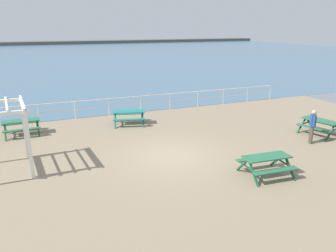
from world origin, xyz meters
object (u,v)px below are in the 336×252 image
Objects in this scene: visitor at (313,124)px; picnic_table_near_right at (320,123)px; picnic_table_mid_centre at (129,114)px; picnic_table_near_left at (266,161)px; picnic_table_far_left at (21,124)px.

picnic_table_near_right is at bearing -115.89° from visitor.
picnic_table_mid_centre is at bearing -8.58° from visitor.
picnic_table_mid_centre is at bearing 42.06° from picnic_table_near_right.
picnic_table_near_left is 0.89× the size of picnic_table_near_right.
picnic_table_near_right is 1.14× the size of picnic_table_far_left.
picnic_table_far_left is at bearing -168.67° from picnic_table_mid_centre.
visitor is at bearing -29.95° from picnic_table_far_left.
picnic_table_near_left and picnic_table_near_right have the same top height.
picnic_table_mid_centre and picnic_table_far_left have the same top height.
visitor reaches higher than picnic_table_far_left.
picnic_table_near_left is 6.50m from picnic_table_near_right.
picnic_table_near_left is 4.80m from visitor.
picnic_table_far_left is (-5.69, 0.26, 0.00)m from picnic_table_mid_centre.
picnic_table_near_left and picnic_table_mid_centre have the same top height.
visitor is at bearing 105.62° from picnic_table_near_right.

